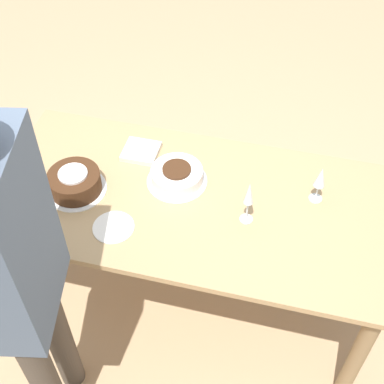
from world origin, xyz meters
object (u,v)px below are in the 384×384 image
at_px(wine_glass_far, 320,179).
at_px(person_cutting, 14,268).
at_px(cake_front_chocolate, 75,182).
at_px(cake_center_white, 177,176).
at_px(wine_glass_near, 249,196).

bearing_deg(wine_glass_far, person_cutting, -138.72).
bearing_deg(cake_front_chocolate, cake_center_white, 20.55).
relative_size(cake_front_chocolate, wine_glass_near, 1.22).
height_order(cake_center_white, person_cutting, person_cutting).
bearing_deg(person_cutting, cake_center_white, -34.76).
height_order(cake_center_white, cake_front_chocolate, cake_front_chocolate).
bearing_deg(wine_glass_far, wine_glass_near, -145.37).
distance_m(cake_center_white, cake_front_chocolate, 0.45).
xyz_separation_m(wine_glass_far, person_cutting, (-0.94, -0.83, 0.18)).
height_order(wine_glass_near, wine_glass_far, wine_glass_near).
xyz_separation_m(cake_center_white, wine_glass_far, (0.62, 0.04, 0.09)).
distance_m(cake_center_white, person_cutting, 0.89).
bearing_deg(person_cutting, wine_glass_far, -60.76).
xyz_separation_m(wine_glass_near, person_cutting, (-0.67, -0.64, 0.16)).
distance_m(cake_front_chocolate, wine_glass_near, 0.77).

